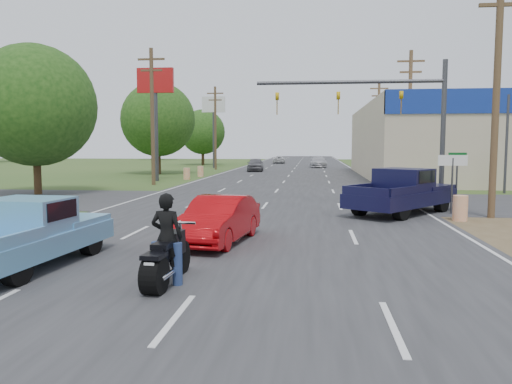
# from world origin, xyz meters

# --- Properties ---
(ground) EXTENTS (200.00, 200.00, 0.00)m
(ground) POSITION_xyz_m (0.00, 0.00, 0.00)
(ground) COLOR #345221
(ground) RESTS_ON ground
(main_road) EXTENTS (15.00, 180.00, 0.02)m
(main_road) POSITION_xyz_m (0.00, 40.00, 0.01)
(main_road) COLOR #2D2D30
(main_road) RESTS_ON ground
(cross_road) EXTENTS (120.00, 10.00, 0.02)m
(cross_road) POSITION_xyz_m (0.00, 18.00, 0.01)
(cross_road) COLOR #2D2D30
(cross_road) RESTS_ON ground
(utility_pole_1) EXTENTS (2.00, 0.28, 10.00)m
(utility_pole_1) POSITION_xyz_m (9.50, 13.00, 5.32)
(utility_pole_1) COLOR #4C3823
(utility_pole_1) RESTS_ON ground
(utility_pole_2) EXTENTS (2.00, 0.28, 10.00)m
(utility_pole_2) POSITION_xyz_m (9.50, 31.00, 5.32)
(utility_pole_2) COLOR #4C3823
(utility_pole_2) RESTS_ON ground
(utility_pole_3) EXTENTS (2.00, 0.28, 10.00)m
(utility_pole_3) POSITION_xyz_m (9.50, 49.00, 5.32)
(utility_pole_3) COLOR #4C3823
(utility_pole_3) RESTS_ON ground
(utility_pole_5) EXTENTS (2.00, 0.28, 10.00)m
(utility_pole_5) POSITION_xyz_m (-9.50, 28.00, 5.32)
(utility_pole_5) COLOR #4C3823
(utility_pole_5) RESTS_ON ground
(utility_pole_6) EXTENTS (2.00, 0.28, 10.00)m
(utility_pole_6) POSITION_xyz_m (-9.50, 52.00, 5.32)
(utility_pole_6) COLOR #4C3823
(utility_pole_6) RESTS_ON ground
(tree_0) EXTENTS (7.14, 7.14, 8.84)m
(tree_0) POSITION_xyz_m (-14.00, 20.00, 5.26)
(tree_0) COLOR #422D19
(tree_0) RESTS_ON ground
(tree_1) EXTENTS (7.56, 7.56, 9.36)m
(tree_1) POSITION_xyz_m (-13.50, 42.00, 5.57)
(tree_1) COLOR #422D19
(tree_1) RESTS_ON ground
(tree_2) EXTENTS (6.72, 6.72, 8.32)m
(tree_2) POSITION_xyz_m (-14.20, 66.00, 4.95)
(tree_2) COLOR #422D19
(tree_2) RESTS_ON ground
(tree_5) EXTENTS (7.98, 7.98, 9.88)m
(tree_5) POSITION_xyz_m (30.00, 95.00, 5.88)
(tree_5) COLOR #422D19
(tree_5) RESTS_ON ground
(tree_6) EXTENTS (8.82, 8.82, 10.92)m
(tree_6) POSITION_xyz_m (-30.00, 95.00, 6.51)
(tree_6) COLOR #422D19
(tree_6) RESTS_ON ground
(barrel_0) EXTENTS (0.56, 0.56, 1.00)m
(barrel_0) POSITION_xyz_m (8.00, 12.00, 0.50)
(barrel_0) COLOR orange
(barrel_0) RESTS_ON ground
(barrel_1) EXTENTS (0.56, 0.56, 1.00)m
(barrel_1) POSITION_xyz_m (8.40, 20.50, 0.50)
(barrel_1) COLOR orange
(barrel_1) RESTS_ON ground
(barrel_2) EXTENTS (0.56, 0.56, 1.00)m
(barrel_2) POSITION_xyz_m (-8.50, 34.00, 0.50)
(barrel_2) COLOR orange
(barrel_2) RESTS_ON ground
(barrel_3) EXTENTS (0.56, 0.56, 1.00)m
(barrel_3) POSITION_xyz_m (-8.20, 38.00, 0.50)
(barrel_3) COLOR orange
(barrel_3) RESTS_ON ground
(pole_sign_left_near) EXTENTS (3.00, 0.35, 9.20)m
(pole_sign_left_near) POSITION_xyz_m (-10.50, 32.00, 7.17)
(pole_sign_left_near) COLOR #3F3F44
(pole_sign_left_near) RESTS_ON ground
(pole_sign_left_far) EXTENTS (3.00, 0.35, 9.20)m
(pole_sign_left_far) POSITION_xyz_m (-10.50, 56.00, 7.17)
(pole_sign_left_far) COLOR #3F3F44
(pole_sign_left_far) RESTS_ON ground
(lane_sign) EXTENTS (1.20, 0.08, 2.52)m
(lane_sign) POSITION_xyz_m (8.20, 14.00, 1.90)
(lane_sign) COLOR #3F3F44
(lane_sign) RESTS_ON ground
(street_name_sign) EXTENTS (0.80, 0.08, 2.61)m
(street_name_sign) POSITION_xyz_m (8.80, 15.50, 1.61)
(street_name_sign) COLOR #3F3F44
(street_name_sign) RESTS_ON ground
(signal_mast) EXTENTS (9.12, 0.40, 7.00)m
(signal_mast) POSITION_xyz_m (5.82, 17.00, 4.80)
(signal_mast) COLOR #3F3F44
(signal_mast) RESTS_ON ground
(red_convertible) EXTENTS (2.10, 4.40, 1.39)m
(red_convertible) POSITION_xyz_m (-0.50, 6.62, 0.70)
(red_convertible) COLOR #AE080C
(red_convertible) RESTS_ON ground
(motorcycle) EXTENTS (0.75, 2.43, 1.23)m
(motorcycle) POSITION_xyz_m (-0.73, 1.95, 0.55)
(motorcycle) COLOR black
(motorcycle) RESTS_ON ground
(rider) EXTENTS (0.71, 0.49, 1.85)m
(rider) POSITION_xyz_m (-0.73, 2.02, 0.93)
(rider) COLOR black
(rider) RESTS_ON ground
(blue_pickup) EXTENTS (2.32, 5.15, 1.66)m
(blue_pickup) POSITION_xyz_m (-4.50, 3.27, 0.84)
(blue_pickup) COLOR black
(blue_pickup) RESTS_ON ground
(navy_pickup) EXTENTS (5.42, 6.01, 1.95)m
(navy_pickup) POSITION_xyz_m (6.19, 13.92, 0.98)
(navy_pickup) COLOR black
(navy_pickup) RESTS_ON ground
(distant_car_grey) EXTENTS (2.09, 4.55, 1.51)m
(distant_car_grey) POSITION_xyz_m (-4.19, 48.34, 0.76)
(distant_car_grey) COLOR slate
(distant_car_grey) RESTS_ON ground
(distant_car_silver) EXTENTS (2.30, 5.29, 1.51)m
(distant_car_silver) POSITION_xyz_m (2.99, 59.24, 0.76)
(distant_car_silver) COLOR #B7B7BC
(distant_car_silver) RESTS_ON ground
(distant_car_white) EXTENTS (2.13, 4.29, 1.17)m
(distant_car_white) POSITION_xyz_m (-3.20, 73.60, 0.58)
(distant_car_white) COLOR silver
(distant_car_white) RESTS_ON ground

